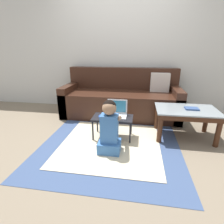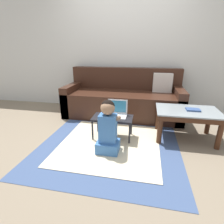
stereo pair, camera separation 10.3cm
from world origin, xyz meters
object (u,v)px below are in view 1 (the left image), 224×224
object	(u,v)px
computer_mouse	(101,116)
laptop	(117,114)
couch	(122,99)
laptop_desk	(113,120)
coffee_table	(186,114)
person_seated	(109,128)
book_on_table	(192,109)

from	to	relation	value
computer_mouse	laptop	bearing A→B (deg)	18.18
couch	computer_mouse	xyz separation A→B (m)	(-0.19, -1.07, 0.03)
couch	laptop_desk	world-z (taller)	couch
coffee_table	laptop	size ratio (longest dim) A/B	2.96
laptop_desk	person_seated	bearing A→B (deg)	-87.08
laptop	book_on_table	bearing A→B (deg)	8.13
laptop	book_on_table	xyz separation A→B (m)	(1.08, 0.15, 0.09)
couch	laptop	xyz separation A→B (m)	(0.03, -1.00, 0.05)
laptop_desk	computer_mouse	bearing A→B (deg)	-169.37
coffee_table	laptop_desk	bearing A→B (deg)	-169.62
coffee_table	laptop	world-z (taller)	laptop
book_on_table	computer_mouse	bearing A→B (deg)	-170.07
coffee_table	book_on_table	xyz separation A→B (m)	(0.07, 0.00, 0.09)
laptop_desk	book_on_table	xyz separation A→B (m)	(1.13, 0.20, 0.17)
couch	book_on_table	distance (m)	1.40
book_on_table	laptop_desk	bearing A→B (deg)	-170.17
coffee_table	computer_mouse	size ratio (longest dim) A/B	7.59
laptop	book_on_table	distance (m)	1.09
couch	person_seated	xyz separation A→B (m)	(-0.00, -1.43, 0.02)
couch	coffee_table	distance (m)	1.34
laptop	computer_mouse	bearing A→B (deg)	-161.82
coffee_table	laptop	bearing A→B (deg)	-171.38
book_on_table	person_seated	bearing A→B (deg)	-152.15
computer_mouse	book_on_table	xyz separation A→B (m)	(1.31, 0.23, 0.11)
laptop	book_on_table	world-z (taller)	laptop
coffee_table	person_seated	size ratio (longest dim) A/B	1.24
couch	computer_mouse	world-z (taller)	couch
couch	book_on_table	bearing A→B (deg)	-37.21
couch	person_seated	size ratio (longest dim) A/B	3.20
coffee_table	computer_mouse	xyz separation A→B (m)	(-1.24, -0.23, -0.02)
coffee_table	computer_mouse	bearing A→B (deg)	-169.58
laptop_desk	book_on_table	bearing A→B (deg)	9.83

